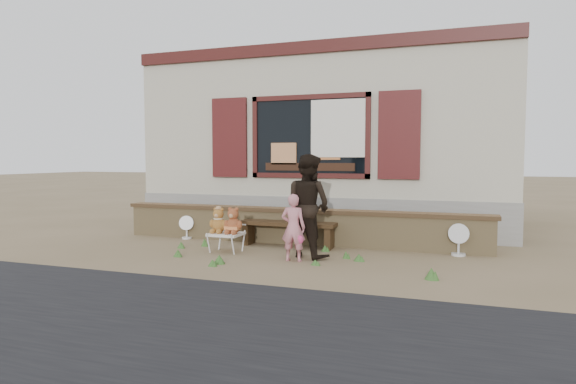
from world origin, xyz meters
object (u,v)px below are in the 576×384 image
at_px(teddy_bear_left, 219,220).
at_px(teddy_bear_right, 233,220).
at_px(bench, 288,228).
at_px(child, 293,228).
at_px(adult, 308,206).
at_px(folding_chair, 226,235).

relative_size(teddy_bear_left, teddy_bear_right, 0.97).
relative_size(bench, child, 1.68).
bearing_deg(adult, teddy_bear_left, 27.24).
xyz_separation_m(folding_chair, teddy_bear_left, (-0.14, 0.00, 0.25)).
distance_m(bench, adult, 1.09).
relative_size(folding_chair, adult, 0.32).
height_order(bench, child, child).
bearing_deg(bench, child, -67.29).
height_order(bench, adult, adult).
relative_size(bench, adult, 1.06).
bearing_deg(folding_chair, teddy_bear_right, 0.00).
bearing_deg(bench, folding_chair, -135.43).
bearing_deg(folding_chair, child, -12.86).
distance_m(bench, folding_chair, 1.17).
xyz_separation_m(bench, teddy_bear_right, (-0.69, -0.83, 0.23)).
bearing_deg(adult, bench, -26.46).
bearing_deg(teddy_bear_right, teddy_bear_left, -180.00).
xyz_separation_m(teddy_bear_left, adult, (1.58, 0.08, 0.28)).
xyz_separation_m(teddy_bear_left, child, (1.45, -0.32, -0.02)).
distance_m(folding_chair, adult, 1.54).
xyz_separation_m(folding_chair, adult, (1.44, 0.08, 0.54)).
xyz_separation_m(bench, adult, (0.61, -0.75, 0.50)).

